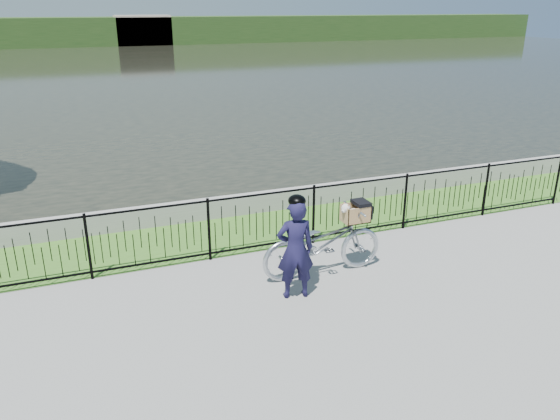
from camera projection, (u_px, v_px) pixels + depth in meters
name	position (u px, v px, depth m)	size (l,w,h in m)	color
ground	(297.00, 291.00, 8.63)	(120.00, 120.00, 0.00)	gray
grass_strip	(247.00, 231.00, 10.90)	(60.00, 2.00, 0.01)	#3E7023
water	(110.00, 71.00, 37.41)	(120.00, 120.00, 0.00)	black
quay_wall	(232.00, 206.00, 11.70)	(60.00, 0.30, 0.40)	gray
fence	(263.00, 222.00, 9.82)	(14.00, 0.06, 1.15)	black
far_treeline	(86.00, 31.00, 60.43)	(120.00, 6.00, 3.00)	#27441A
far_building_right	(143.00, 30.00, 61.12)	(6.00, 3.00, 3.20)	#B09F8D
bicycle_rig	(323.00, 242.00, 8.99)	(2.11, 0.74, 1.22)	#ADB2B9
cyclist	(295.00, 248.00, 8.19)	(0.63, 0.46, 1.65)	#151233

